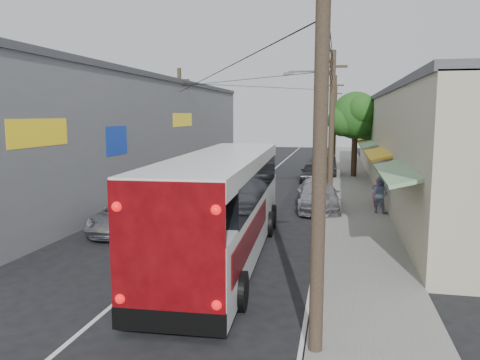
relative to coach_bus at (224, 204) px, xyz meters
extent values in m
plane|color=black|center=(-1.80, -4.10, -1.83)|extent=(120.00, 120.00, 0.00)
cube|color=slate|center=(4.70, 15.90, -1.77)|extent=(3.00, 80.00, 0.12)
cube|color=#B4AD8F|center=(9.20, 17.90, 1.17)|extent=(6.00, 40.00, 6.00)
cube|color=#4C4C51|center=(9.20, 17.90, 4.27)|extent=(6.20, 40.00, 0.30)
cube|color=#186917|center=(5.90, 1.90, 1.07)|extent=(1.39, 6.00, 0.46)
cube|color=orange|center=(5.90, 9.90, 1.07)|extent=(1.39, 6.00, 0.46)
cube|color=#186917|center=(5.90, 17.90, 1.07)|extent=(1.39, 6.00, 0.46)
cube|color=orange|center=(5.90, 25.90, 1.07)|extent=(1.39, 6.00, 0.46)
cube|color=#186917|center=(5.90, 33.90, 1.07)|extent=(1.39, 6.00, 0.46)
cube|color=gray|center=(-10.30, 13.90, 1.67)|extent=(7.00, 36.00, 7.00)
cube|color=#4C4C51|center=(-10.30, 13.90, 5.27)|extent=(7.20, 36.00, 0.30)
cube|color=yellow|center=(-6.85, -0.10, 2.37)|extent=(0.12, 3.50, 1.00)
cube|color=#1433A5|center=(-6.85, 5.90, 1.77)|extent=(0.12, 2.20, 1.40)
cube|color=yellow|center=(-6.85, 15.90, 2.67)|extent=(0.12, 4.00, 0.90)
cylinder|color=#473828|center=(3.40, -6.10, 2.17)|extent=(0.28, 0.28, 8.00)
cylinder|color=#473828|center=(3.40, 8.90, 2.17)|extent=(0.28, 0.28, 8.00)
cube|color=#473828|center=(3.40, 8.90, 5.37)|extent=(1.40, 0.12, 0.12)
cylinder|color=#473828|center=(3.40, 23.90, 2.17)|extent=(0.28, 0.28, 8.00)
cube|color=#473828|center=(3.40, 23.90, 5.37)|extent=(1.40, 0.12, 0.12)
cylinder|color=#473828|center=(3.40, 38.90, 2.17)|extent=(0.28, 0.28, 8.00)
cube|color=#473828|center=(3.40, 38.90, 5.37)|extent=(1.40, 0.12, 0.12)
cylinder|color=#473828|center=(-7.00, 15.90, 2.17)|extent=(0.28, 0.28, 8.00)
cube|color=#473828|center=(-7.00, 15.90, 5.37)|extent=(1.40, 0.12, 0.12)
cylinder|color=#59595E|center=(2.30, 8.90, 5.17)|extent=(2.20, 0.10, 0.10)
cube|color=#59595E|center=(1.20, 8.90, 5.07)|extent=(0.50, 0.18, 0.12)
cylinder|color=#3F2B19|center=(5.00, 21.90, 0.17)|extent=(0.44, 0.44, 4.00)
sphere|color=#1A4913|center=(5.00, 21.90, 2.97)|extent=(3.60, 3.60, 3.60)
sphere|color=#1A4913|center=(6.00, 22.50, 2.37)|extent=(2.60, 2.60, 2.60)
sphere|color=#1A4913|center=(4.10, 21.50, 2.57)|extent=(2.40, 2.40, 2.40)
sphere|color=#1A4913|center=(5.40, 20.90, 3.37)|extent=(2.20, 2.20, 2.20)
sphere|color=#1A4913|center=(4.70, 22.80, 3.17)|extent=(2.00, 2.00, 2.00)
cube|color=white|center=(0.00, -0.10, -0.67)|extent=(3.11, 12.23, 1.92)
cube|color=black|center=(-0.02, 0.40, 0.75)|extent=(3.03, 10.21, 1.01)
cube|color=white|center=(0.00, -0.10, 1.45)|extent=(3.11, 12.23, 0.51)
cube|color=maroon|center=(0.30, -6.18, 0.19)|extent=(2.51, 0.20, 2.93)
cube|color=black|center=(0.30, -6.18, -1.38)|extent=(2.53, 0.22, 0.51)
sphere|color=red|center=(-0.76, -6.26, -0.92)|extent=(0.22, 0.22, 0.22)
sphere|color=red|center=(1.36, -6.16, -0.92)|extent=(0.22, 0.22, 0.22)
sphere|color=red|center=(-0.76, -6.26, 1.10)|extent=(0.22, 0.22, 0.22)
sphere|color=red|center=(1.36, -6.16, 1.10)|extent=(0.22, 0.22, 0.22)
cylinder|color=black|center=(-1.05, -4.40, -1.33)|extent=(0.35, 1.02, 1.01)
cylinder|color=black|center=(1.47, -4.28, -1.33)|extent=(0.35, 1.02, 1.01)
cylinder|color=black|center=(-1.40, 2.86, -1.33)|extent=(0.35, 1.02, 1.01)
cylinder|color=black|center=(1.12, 2.99, -1.33)|extent=(0.35, 1.02, 1.01)
cylinder|color=black|center=(-1.47, 4.38, -1.33)|extent=(0.35, 1.02, 1.01)
cylinder|color=black|center=(1.05, 4.50, -1.33)|extent=(0.35, 1.02, 1.01)
imported|color=silver|center=(-4.91, 2.69, -1.17)|extent=(2.84, 5.03, 1.33)
imported|color=#9B9AA1|center=(2.80, 8.90, -1.08)|extent=(2.58, 5.36, 1.51)
imported|color=#232327|center=(2.00, 19.14, -1.12)|extent=(1.74, 4.21, 1.42)
imported|color=black|center=(2.80, 22.90, -1.07)|extent=(1.86, 4.69, 1.52)
imported|color=#CA6A92|center=(5.80, 9.60, -0.97)|extent=(0.55, 0.36, 1.49)
imported|color=#7B92B4|center=(5.80, 8.11, -0.82)|extent=(1.08, 1.00, 1.79)
camera|label=1|loc=(3.73, -15.14, 3.00)|focal=35.00mm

